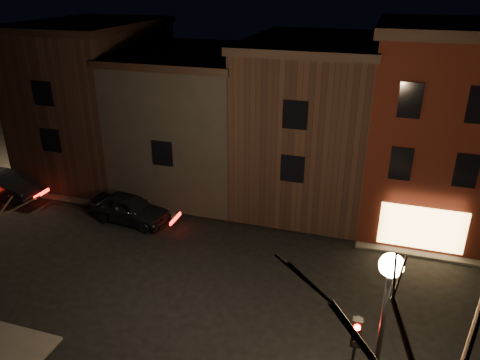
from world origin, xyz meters
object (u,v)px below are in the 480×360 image
Objects in this scene: traffic_signal at (354,356)px; parked_car_a at (129,208)px; street_lamp_near at (386,303)px; bare_tree_right at (460,357)px; parked_car_b at (4,185)px.

parked_car_a is at bearing 143.42° from traffic_signal.
bare_tree_right is at bearing -62.53° from street_lamp_near.
traffic_signal is 0.48× the size of bare_tree_right.
parked_car_b is at bearing 151.37° from bare_tree_right.
street_lamp_near reaches higher than parked_car_a.
traffic_signal is at bearing -109.47° from parked_car_b.
parked_car_a is (-14.78, 12.55, -5.35)m from bare_tree_right.
street_lamp_near is 1.60× the size of traffic_signal.
street_lamp_near is at bearing -119.98° from parked_car_a.
parked_car_b is at bearing 155.47° from traffic_signal.
bare_tree_right reaches higher than traffic_signal.
parked_car_b is (-8.98, 0.42, -0.01)m from parked_car_a.
bare_tree_right is 20.11m from parked_car_a.
parked_car_b is (-22.46, 10.47, -4.39)m from street_lamp_near.
bare_tree_right is 1.78× the size of parked_car_b.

